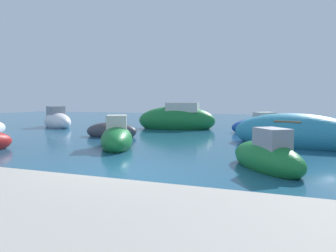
% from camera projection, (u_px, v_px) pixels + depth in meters
% --- Properties ---
extents(ground, '(80.00, 80.00, 0.00)m').
position_uv_depth(ground, '(128.00, 176.00, 8.15)').
color(ground, '#1E5170').
extents(quay_promenade, '(44.00, 32.00, 0.50)m').
position_uv_depth(quay_promenade, '(304.00, 186.00, 6.32)').
color(quay_promenade, '#ADA89E').
rests_on(quay_promenade, ground).
extents(moored_boat_0, '(4.33, 3.61, 1.95)m').
position_uv_depth(moored_boat_0, '(57.00, 121.00, 23.51)').
color(moored_boat_0, white).
rests_on(moored_boat_0, ground).
extents(moored_boat_1, '(4.10, 3.68, 1.57)m').
position_uv_depth(moored_boat_1, '(260.00, 126.00, 19.87)').
color(moored_boat_1, '#1E479E').
rests_on(moored_boat_1, ground).
extents(moored_boat_2, '(3.14, 1.60, 1.06)m').
position_uv_depth(moored_boat_2, '(111.00, 131.00, 17.25)').
color(moored_boat_2, '#3F3F47').
rests_on(moored_boat_2, ground).
extents(moored_boat_4, '(2.79, 3.22, 1.49)m').
position_uv_depth(moored_boat_4, '(267.00, 157.00, 8.99)').
color(moored_boat_4, '#197233').
rests_on(moored_boat_4, ground).
extents(moored_boat_5, '(6.14, 4.03, 1.90)m').
position_uv_depth(moored_boat_5, '(293.00, 134.00, 13.76)').
color(moored_boat_5, teal).
rests_on(moored_boat_5, ground).
extents(moored_boat_6, '(2.77, 3.71, 1.68)m').
position_uv_depth(moored_boat_6, '(117.00, 138.00, 13.17)').
color(moored_boat_6, '#197233').
rests_on(moored_boat_6, ground).
extents(moored_boat_8, '(5.96, 3.20, 2.40)m').
position_uv_depth(moored_boat_8, '(177.00, 120.00, 22.17)').
color(moored_boat_8, '#197233').
rests_on(moored_boat_8, ground).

